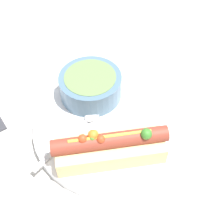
# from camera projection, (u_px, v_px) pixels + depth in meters

# --- Properties ---
(ground_plane) EXTENTS (4.00, 4.00, 0.00)m
(ground_plane) POSITION_uv_depth(u_px,v_px,m) (112.00, 128.00, 0.56)
(ground_plane) COLOR #BCB7AD
(dinner_plate) EXTENTS (0.28, 0.28, 0.02)m
(dinner_plate) POSITION_uv_depth(u_px,v_px,m) (112.00, 125.00, 0.56)
(dinner_plate) COLOR white
(dinner_plate) RESTS_ON ground_plane
(hot_dog) EXTENTS (0.18, 0.08, 0.06)m
(hot_dog) POSITION_uv_depth(u_px,v_px,m) (110.00, 146.00, 0.49)
(hot_dog) COLOR #E5C17F
(hot_dog) RESTS_ON dinner_plate
(soup_bowl) EXTENTS (0.11, 0.11, 0.05)m
(soup_bowl) POSITION_uv_depth(u_px,v_px,m) (91.00, 85.00, 0.57)
(soup_bowl) COLOR slate
(soup_bowl) RESTS_ON dinner_plate
(spoon) EXTENTS (0.12, 0.13, 0.01)m
(spoon) POSITION_uv_depth(u_px,v_px,m) (81.00, 126.00, 0.54)
(spoon) COLOR #B7B7BC
(spoon) RESTS_ON dinner_plate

